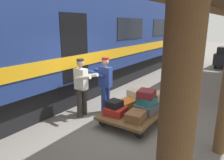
{
  "coord_description": "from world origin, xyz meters",
  "views": [
    {
      "loc": [
        -2.52,
        4.55,
        2.64
      ],
      "look_at": [
        0.64,
        -0.05,
        1.15
      ],
      "focal_mm": 33.78,
      "sensor_mm": 36.0,
      "label": 1
    }
  ],
  "objects_px": {
    "suitcase_slate_roller": "(146,108)",
    "suitcase_teal_softside": "(147,101)",
    "suitcase_burgundy_valise": "(136,99)",
    "suitcase_tan_vintage": "(156,95)",
    "train_car": "(42,42)",
    "suitcase_brown_leather": "(136,116)",
    "suitcase_black_hardshell": "(114,104)",
    "porter_in_overalls": "(105,83)",
    "porter_by_door": "(82,86)",
    "suitcase_maroon_trunk": "(146,94)",
    "suitcase_cream_canvas": "(135,93)",
    "suitcase_red_plastic": "(115,111)",
    "luggage_cart": "(136,111)",
    "suitcase_orange_carryall": "(126,104)",
    "suitcase_gray_aluminum": "(154,102)"
  },
  "relations": [
    {
      "from": "suitcase_slate_roller",
      "to": "suitcase_teal_softside",
      "type": "xyz_separation_m",
      "value": [
        0.0,
        -0.04,
        0.21
      ]
    },
    {
      "from": "suitcase_burgundy_valise",
      "to": "suitcase_tan_vintage",
      "type": "xyz_separation_m",
      "value": [
        -0.65,
        -0.01,
        0.24
      ]
    },
    {
      "from": "train_car",
      "to": "suitcase_brown_leather",
      "type": "relative_size",
      "value": 35.59
    },
    {
      "from": "suitcase_black_hardshell",
      "to": "porter_in_overalls",
      "type": "xyz_separation_m",
      "value": [
        0.69,
        -0.52,
        0.33
      ]
    },
    {
      "from": "suitcase_tan_vintage",
      "to": "porter_by_door",
      "type": "relative_size",
      "value": 0.28
    },
    {
      "from": "train_car",
      "to": "suitcase_maroon_trunk",
      "type": "height_order",
      "value": "train_car"
    },
    {
      "from": "suitcase_cream_canvas",
      "to": "porter_in_overalls",
      "type": "bearing_deg",
      "value": 38.7
    },
    {
      "from": "suitcase_red_plastic",
      "to": "suitcase_tan_vintage",
      "type": "height_order",
      "value": "suitcase_tan_vintage"
    },
    {
      "from": "suitcase_maroon_trunk",
      "to": "suitcase_slate_roller",
      "type": "bearing_deg",
      "value": 111.97
    },
    {
      "from": "suitcase_brown_leather",
      "to": "porter_by_door",
      "type": "bearing_deg",
      "value": 1.74
    },
    {
      "from": "luggage_cart",
      "to": "suitcase_maroon_trunk",
      "type": "bearing_deg",
      "value": -175.42
    },
    {
      "from": "porter_in_overalls",
      "to": "suitcase_teal_softside",
      "type": "bearing_deg",
      "value": -176.54
    },
    {
      "from": "suitcase_orange_carryall",
      "to": "porter_by_door",
      "type": "bearing_deg",
      "value": 28.89
    },
    {
      "from": "train_car",
      "to": "suitcase_gray_aluminum",
      "type": "bearing_deg",
      "value": -165.98
    },
    {
      "from": "luggage_cart",
      "to": "suitcase_gray_aluminum",
      "type": "xyz_separation_m",
      "value": [
        -0.31,
        -0.57,
        0.17
      ]
    },
    {
      "from": "luggage_cart",
      "to": "suitcase_tan_vintage",
      "type": "xyz_separation_m",
      "value": [
        -0.34,
        -0.58,
        0.38
      ]
    },
    {
      "from": "suitcase_maroon_trunk",
      "to": "porter_in_overalls",
      "type": "relative_size",
      "value": 0.26
    },
    {
      "from": "suitcase_brown_leather",
      "to": "porter_by_door",
      "type": "height_order",
      "value": "porter_by_door"
    },
    {
      "from": "suitcase_red_plastic",
      "to": "porter_in_overalls",
      "type": "relative_size",
      "value": 0.3
    },
    {
      "from": "suitcase_brown_leather",
      "to": "suitcase_black_hardshell",
      "type": "distance_m",
      "value": 0.67
    },
    {
      "from": "suitcase_cream_canvas",
      "to": "porter_by_door",
      "type": "relative_size",
      "value": 0.24
    },
    {
      "from": "suitcase_brown_leather",
      "to": "suitcase_teal_softside",
      "type": "relative_size",
      "value": 1.22
    },
    {
      "from": "suitcase_gray_aluminum",
      "to": "porter_by_door",
      "type": "height_order",
      "value": "porter_by_door"
    },
    {
      "from": "suitcase_black_hardshell",
      "to": "porter_in_overalls",
      "type": "distance_m",
      "value": 0.92
    },
    {
      "from": "train_car",
      "to": "suitcase_black_hardshell",
      "type": "height_order",
      "value": "train_car"
    },
    {
      "from": "suitcase_orange_carryall",
      "to": "suitcase_slate_roller",
      "type": "relative_size",
      "value": 1.17
    },
    {
      "from": "suitcase_brown_leather",
      "to": "suitcase_maroon_trunk",
      "type": "relative_size",
      "value": 1.19
    },
    {
      "from": "luggage_cart",
      "to": "suitcase_brown_leather",
      "type": "xyz_separation_m",
      "value": [
        -0.31,
        0.57,
        0.15
      ]
    },
    {
      "from": "suitcase_slate_roller",
      "to": "suitcase_teal_softside",
      "type": "bearing_deg",
      "value": -86.48
    },
    {
      "from": "suitcase_slate_roller",
      "to": "porter_in_overalls",
      "type": "height_order",
      "value": "porter_in_overalls"
    },
    {
      "from": "suitcase_maroon_trunk",
      "to": "porter_by_door",
      "type": "distance_m",
      "value": 1.85
    },
    {
      "from": "suitcase_brown_leather",
      "to": "porter_by_door",
      "type": "xyz_separation_m",
      "value": [
        1.74,
        0.05,
        0.51
      ]
    },
    {
      "from": "train_car",
      "to": "suitcase_teal_softside",
      "type": "distance_m",
      "value": 3.97
    },
    {
      "from": "suitcase_slate_roller",
      "to": "suitcase_black_hardshell",
      "type": "distance_m",
      "value": 0.88
    },
    {
      "from": "suitcase_tan_vintage",
      "to": "suitcase_maroon_trunk",
      "type": "bearing_deg",
      "value": 85.29
    },
    {
      "from": "suitcase_brown_leather",
      "to": "suitcase_burgundy_valise",
      "type": "distance_m",
      "value": 1.29
    },
    {
      "from": "suitcase_orange_carryall",
      "to": "suitcase_red_plastic",
      "type": "relative_size",
      "value": 1.23
    },
    {
      "from": "suitcase_gray_aluminum",
      "to": "suitcase_slate_roller",
      "type": "relative_size",
      "value": 1.09
    },
    {
      "from": "suitcase_brown_leather",
      "to": "suitcase_slate_roller",
      "type": "xyz_separation_m",
      "value": [
        0.0,
        -0.57,
        0.01
      ]
    },
    {
      "from": "suitcase_gray_aluminum",
      "to": "suitcase_teal_softside",
      "type": "height_order",
      "value": "suitcase_teal_softside"
    },
    {
      "from": "suitcase_teal_softside",
      "to": "suitcase_brown_leather",
      "type": "bearing_deg",
      "value": 90.21
    },
    {
      "from": "luggage_cart",
      "to": "suitcase_gray_aluminum",
      "type": "distance_m",
      "value": 0.67
    },
    {
      "from": "suitcase_slate_roller",
      "to": "suitcase_tan_vintage",
      "type": "xyz_separation_m",
      "value": [
        -0.04,
        -0.58,
        0.22
      ]
    },
    {
      "from": "suitcase_brown_leather",
      "to": "suitcase_black_hardshell",
      "type": "relative_size",
      "value": 1.46
    },
    {
      "from": "suitcase_gray_aluminum",
      "to": "suitcase_tan_vintage",
      "type": "xyz_separation_m",
      "value": [
        -0.04,
        -0.01,
        0.21
      ]
    },
    {
      "from": "suitcase_orange_carryall",
      "to": "suitcase_teal_softside",
      "type": "xyz_separation_m",
      "value": [
        -0.61,
        -0.04,
        0.22
      ]
    },
    {
      "from": "suitcase_black_hardshell",
      "to": "porter_by_door",
      "type": "relative_size",
      "value": 0.21
    },
    {
      "from": "suitcase_brown_leather",
      "to": "porter_in_overalls",
      "type": "bearing_deg",
      "value": -21.32
    },
    {
      "from": "suitcase_gray_aluminum",
      "to": "suitcase_teal_softside",
      "type": "relative_size",
      "value": 1.33
    },
    {
      "from": "suitcase_gray_aluminum",
      "to": "porter_by_door",
      "type": "bearing_deg",
      "value": 34.38
    }
  ]
}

